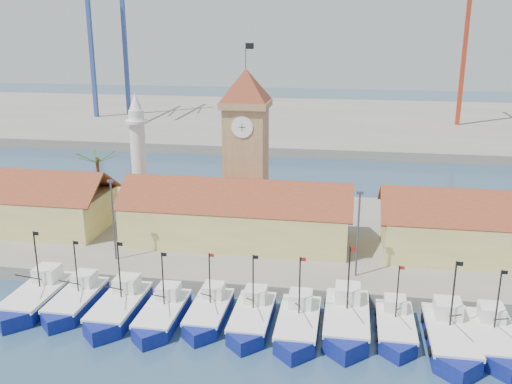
% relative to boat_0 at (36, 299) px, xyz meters
% --- Properties ---
extents(ground, '(400.00, 400.00, 0.00)m').
position_rel_boat_0_xyz_m(ground, '(16.53, -3.01, -0.81)').
color(ground, navy).
rests_on(ground, ground).
extents(quay, '(140.00, 32.00, 1.50)m').
position_rel_boat_0_xyz_m(quay, '(16.53, 20.99, -0.06)').
color(quay, gray).
rests_on(quay, ground).
extents(terminal, '(240.00, 80.00, 2.00)m').
position_rel_boat_0_xyz_m(terminal, '(16.53, 106.99, 0.19)').
color(terminal, gray).
rests_on(terminal, ground).
extents(boat_0, '(3.79, 10.38, 7.86)m').
position_rel_boat_0_xyz_m(boat_0, '(0.00, 0.00, 0.00)').
color(boat_0, navy).
rests_on(boat_0, ground).
extents(boat_1, '(3.42, 9.38, 7.10)m').
position_rel_boat_0_xyz_m(boat_1, '(4.00, 0.13, -0.08)').
color(boat_1, navy).
rests_on(boat_1, ground).
extents(boat_2, '(3.67, 10.05, 7.60)m').
position_rel_boat_0_xyz_m(boat_2, '(8.70, -0.65, -0.03)').
color(boat_2, navy).
rests_on(boat_2, ground).
extents(boat_3, '(3.39, 9.27, 7.02)m').
position_rel_boat_0_xyz_m(boat_3, '(13.06, -1.03, -0.09)').
color(boat_3, navy).
rests_on(boat_3, ground).
extents(boat_4, '(3.27, 8.97, 6.79)m').
position_rel_boat_0_xyz_m(boat_4, '(17.19, 0.03, -0.11)').
color(boat_4, navy).
rests_on(boat_4, ground).
extents(boat_5, '(3.41, 9.35, 7.08)m').
position_rel_boat_0_xyz_m(boat_5, '(21.31, -0.40, -0.08)').
color(boat_5, navy).
rests_on(boat_5, ground).
extents(boat_6, '(3.57, 9.77, 7.40)m').
position_rel_boat_0_xyz_m(boat_6, '(25.54, -0.91, -0.05)').
color(boat_6, navy).
rests_on(boat_6, ground).
extents(boat_7, '(3.92, 10.74, 8.13)m').
position_rel_boat_0_xyz_m(boat_7, '(29.76, 0.35, 0.03)').
color(boat_7, navy).
rests_on(boat_7, ground).
extents(boat_8, '(3.24, 8.88, 6.72)m').
position_rel_boat_0_xyz_m(boat_8, '(34.03, 0.21, -0.12)').
color(boat_8, navy).
rests_on(boat_8, ground).
extents(boat_9, '(3.88, 10.62, 8.03)m').
position_rel_boat_0_xyz_m(boat_9, '(38.47, -1.12, 0.02)').
color(boat_9, navy).
rests_on(boat_9, ground).
extents(boat_10, '(3.51, 9.60, 7.27)m').
position_rel_boat_0_xyz_m(boat_10, '(42.19, -0.54, -0.06)').
color(boat_10, navy).
rests_on(boat_10, ground).
extents(hall_center, '(27.04, 10.13, 7.61)m').
position_rel_boat_0_xyz_m(hall_center, '(16.53, 16.99, 3.17)').
color(hall_center, '#E9D480').
rests_on(hall_center, quay).
extents(clock_tower, '(5.80, 5.80, 22.70)m').
position_rel_boat_0_xyz_m(clock_tower, '(16.53, 22.99, 11.15)').
color(clock_tower, tan).
rests_on(clock_tower, quay).
extents(minaret, '(3.00, 3.00, 16.30)m').
position_rel_boat_0_xyz_m(minaret, '(1.53, 24.99, 8.92)').
color(minaret, silver).
rests_on(minaret, quay).
extents(palm_tree, '(5.60, 5.03, 8.39)m').
position_rel_boat_0_xyz_m(palm_tree, '(-3.47, 22.99, 5.43)').
color(palm_tree, brown).
rests_on(palm_tree, quay).
extents(lamp_posts, '(80.70, 0.25, 9.03)m').
position_rel_boat_0_xyz_m(lamp_posts, '(17.03, 8.99, 5.66)').
color(lamp_posts, '#3F3F44').
rests_on(lamp_posts, quay).
extents(crane_blue_far, '(1.00, 34.68, 41.44)m').
position_rel_boat_0_xyz_m(crane_blue_far, '(-38.84, 97.27, 24.35)').
color(crane_blue_far, '#2E438E').
rests_on(crane_blue_far, terminal).
extents(crane_blue_near, '(1.00, 31.38, 40.43)m').
position_rel_boat_0_xyz_m(crane_blue_near, '(-31.93, 103.73, 23.52)').
color(crane_blue_near, '#2E438E').
rests_on(crane_blue_near, terminal).
extents(crane_red_right, '(1.00, 33.46, 41.96)m').
position_rel_boat_0_xyz_m(crane_red_right, '(55.49, 100.47, 24.54)').
color(crane_red_right, '#AC311A').
rests_on(crane_red_right, terminal).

